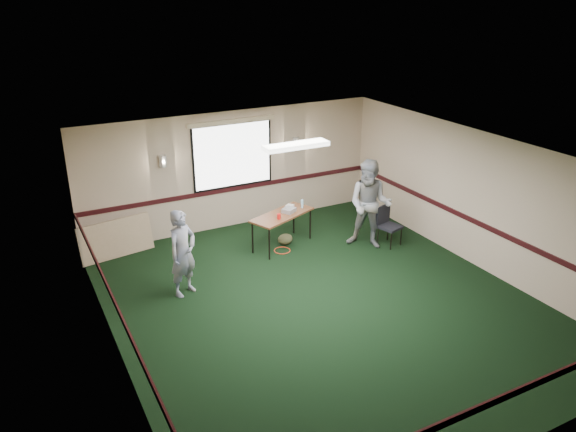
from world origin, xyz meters
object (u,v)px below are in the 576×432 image
person_right (370,204)px  conference_chair (387,222)px  projector (289,210)px  person_left (183,253)px  folding_table (282,216)px

person_right → conference_chair: bearing=34.5°
conference_chair → person_right: size_ratio=0.45×
projector → conference_chair: size_ratio=0.31×
person_left → conference_chair: bearing=-27.1°
folding_table → conference_chair: (2.05, -0.96, -0.18)m
conference_chair → person_left: (-4.55, -0.01, 0.31)m
person_left → person_right: (4.12, 0.10, 0.15)m
person_left → projector: bearing=-6.6°
folding_table → person_left: bearing=179.2°
conference_chair → folding_table: bearing=139.4°
conference_chair → person_right: person_right is taller
projector → person_left: bearing=170.4°
conference_chair → person_right: (-0.42, 0.09, 0.46)m
projector → conference_chair: bearing=-58.1°
folding_table → person_left: (-2.49, -0.98, 0.13)m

